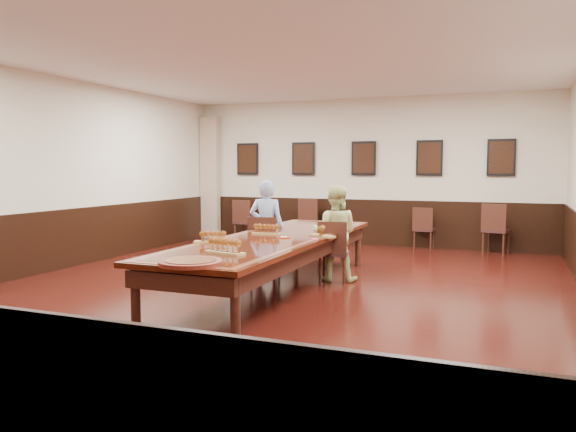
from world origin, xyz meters
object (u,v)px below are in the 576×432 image
at_px(chair_woman, 334,251).
at_px(spare_chair_d, 496,229).
at_px(spare_chair_b, 312,221).
at_px(person_woman, 335,233).
at_px(chair_man, 265,246).
at_px(carved_platter, 191,262).
at_px(person_man, 267,228).
at_px(spare_chair_a, 246,221).
at_px(spare_chair_c, 424,228).
at_px(conference_table, 275,247).

height_order(chair_woman, spare_chair_d, spare_chair_d).
distance_m(spare_chair_b, person_woman, 4.21).
bearing_deg(spare_chair_b, chair_man, 103.58).
bearing_deg(carved_platter, person_woman, 81.86).
relative_size(chair_man, person_woman, 0.66).
relative_size(spare_chair_d, person_man, 0.66).
distance_m(chair_man, spare_chair_a, 4.11).
distance_m(spare_chair_b, carved_platter, 7.26).
xyz_separation_m(spare_chair_b, carved_platter, (1.24, -7.15, 0.27)).
relative_size(chair_woman, spare_chair_c, 1.05).
xyz_separation_m(chair_woman, person_man, (-1.16, 0.13, 0.30)).
relative_size(spare_chair_a, spare_chair_d, 0.96).
bearing_deg(person_man, person_woman, 168.31).
relative_size(spare_chair_a, carved_platter, 1.46).
xyz_separation_m(person_man, carved_platter, (0.67, -3.35, 0.02)).
bearing_deg(carved_platter, spare_chair_b, 99.83).
relative_size(spare_chair_d, carved_platter, 1.52).
bearing_deg(conference_table, person_woman, 60.12).
distance_m(chair_man, spare_chair_b, 3.94).
height_order(spare_chair_b, spare_chair_c, spare_chair_b).
bearing_deg(spare_chair_b, person_woman, 119.04).
xyz_separation_m(chair_woman, person_woman, (-0.01, 0.10, 0.26)).
height_order(chair_man, spare_chair_b, spare_chair_b).
relative_size(person_woman, conference_table, 0.29).
relative_size(conference_table, carved_platter, 7.58).
xyz_separation_m(spare_chair_a, person_woman, (3.19, -3.48, 0.24)).
distance_m(chair_woman, spare_chair_d, 4.34).
bearing_deg(person_woman, conference_table, 51.66).
xyz_separation_m(spare_chair_a, spare_chair_c, (3.97, 0.34, -0.04)).
distance_m(spare_chair_a, person_woman, 4.73).
height_order(spare_chair_a, person_man, person_man).
height_order(spare_chair_a, spare_chair_d, spare_chair_d).
height_order(person_woman, carved_platter, person_woman).
relative_size(spare_chair_c, person_man, 0.58).
bearing_deg(person_woman, carved_platter, 73.40).
height_order(spare_chair_b, person_woman, person_woman).
height_order(spare_chair_d, carved_platter, spare_chair_d).
xyz_separation_m(chair_woman, spare_chair_c, (0.76, 3.92, -0.02)).
distance_m(spare_chair_b, person_man, 3.85).
bearing_deg(chair_woman, spare_chair_d, -128.60).
bearing_deg(spare_chair_d, carved_platter, 82.66).
bearing_deg(person_woman, person_man, -10.31).
bearing_deg(person_woman, spare_chair_d, -129.42).
distance_m(spare_chair_c, carved_platter, 7.25).
distance_m(spare_chair_b, spare_chair_d, 3.91).
xyz_separation_m(chair_woman, conference_table, (-0.58, -0.89, 0.15)).
height_order(spare_chair_b, spare_chair_d, spare_chair_b).
relative_size(chair_woman, carved_platter, 1.39).
height_order(spare_chair_c, carved_platter, spare_chair_c).
xyz_separation_m(spare_chair_d, conference_table, (-2.76, -4.64, 0.11)).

